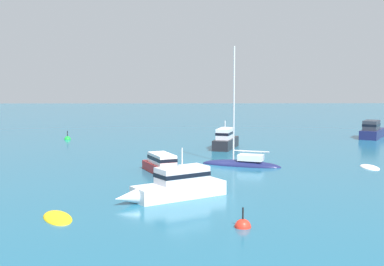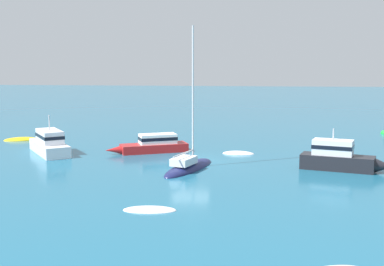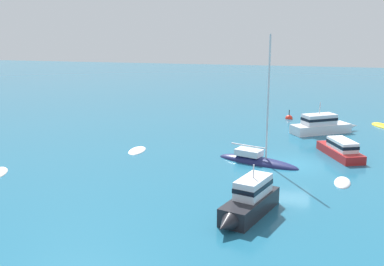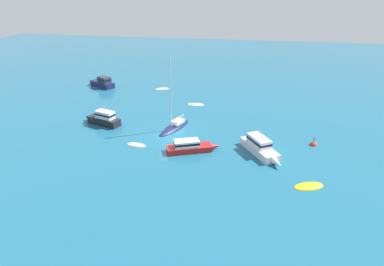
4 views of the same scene
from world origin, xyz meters
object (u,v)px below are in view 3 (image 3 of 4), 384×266
sloop (257,161)px  rib_1 (382,126)px  mooring_buoy (289,119)px  launch (249,201)px  dinghy_1 (137,151)px  cabin_cruiser (322,125)px  rib (342,183)px  motor_cruiser (340,149)px

sloop → rib_1: sloop is taller
sloop → mooring_buoy: size_ratio=7.15×
launch → dinghy_1: size_ratio=2.20×
dinghy_1 → cabin_cruiser: (-14.03, -9.59, 0.72)m
launch → cabin_cruiser: 20.43m
rib → dinghy_1: rib is taller
motor_cruiser → rib: bearing=155.5°
dinghy_1 → launch: bearing=-139.3°
sloop → motor_cruiser: sloop is taller
cabin_cruiser → rib_1: (-5.68, -4.31, -0.72)m
sloop → dinghy_1: sloop is taller
rib → sloop: sloop is taller
launch → dinghy_1: launch is taller
launch → motor_cruiser: bearing=175.0°
rib_1 → mooring_buoy: (8.78, -1.60, 0.00)m
dinghy_1 → mooring_buoy: (-10.93, -15.51, 0.00)m
sloop → motor_cruiser: 6.55m
rib_1 → mooring_buoy: size_ratio=2.37×
dinghy_1 → motor_cruiser: motor_cruiser is taller
sloop → rib_1: size_ratio=3.01×
rib → dinghy_1: (14.85, -4.10, 0.00)m
launch → sloop: (0.52, -9.42, -0.65)m
sloop → motor_cruiser: size_ratio=1.56×
rib → sloop: (5.54, -3.12, 0.13)m
sloop → launch: bearing=-66.4°
launch → mooring_buoy: size_ratio=4.32×
sloop → rib_1: bearing=75.4°
motor_cruiser → mooring_buoy: (4.13, -13.39, -0.56)m
rib → cabin_cruiser: 13.73m
rib_1 → sloop: bearing=-59.3°
rib_1 → dinghy_1: bearing=-79.2°
sloop → mooring_buoy: 16.57m
rib → mooring_buoy: mooring_buoy is taller
launch → dinghy_1: (9.83, -10.41, -0.78)m
rib → rib_1: 18.65m
cabin_cruiser → mooring_buoy: cabin_cruiser is taller
launch → motor_cruiser: size_ratio=0.95×
sloop → mooring_buoy: sloop is taller
sloop → rib_1: (-10.41, -14.89, -0.13)m
mooring_buoy → launch: bearing=87.6°
motor_cruiser → rib_1: bearing=-44.0°
dinghy_1 → cabin_cruiser: size_ratio=0.41×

